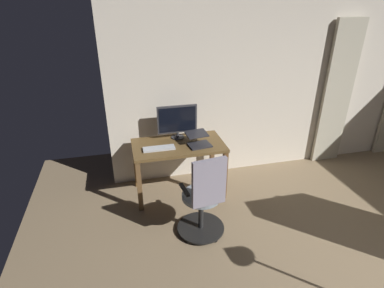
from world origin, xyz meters
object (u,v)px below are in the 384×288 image
(office_chair, at_px, (204,200))
(computer_keyboard, at_px, (159,148))
(desk, at_px, (178,152))
(computer_monitor, at_px, (177,120))
(computer_mouse, at_px, (202,133))
(laptop, at_px, (198,141))

(office_chair, height_order, computer_keyboard, office_chair)
(office_chair, relative_size, computer_keyboard, 2.61)
(desk, xyz_separation_m, computer_monitor, (-0.03, -0.21, 0.37))
(computer_mouse, bearing_deg, laptop, 67.55)
(computer_keyboard, bearing_deg, laptop, -178.45)
(desk, height_order, computer_keyboard, computer_keyboard)
(computer_monitor, height_order, laptop, computer_monitor)
(computer_monitor, bearing_deg, computer_mouse, -175.24)
(desk, distance_m, laptop, 0.31)
(computer_mouse, bearing_deg, desk, 31.91)
(computer_keyboard, relative_size, laptop, 1.13)
(computer_monitor, relative_size, laptop, 1.51)
(desk, relative_size, office_chair, 1.14)
(laptop, bearing_deg, office_chair, 71.47)
(office_chair, relative_size, laptop, 2.95)
(desk, height_order, computer_monitor, computer_monitor)
(office_chair, bearing_deg, computer_mouse, 68.24)
(office_chair, distance_m, computer_monitor, 1.25)
(computer_keyboard, height_order, computer_mouse, computer_mouse)
(computer_monitor, bearing_deg, desk, 81.08)
(computer_monitor, relative_size, computer_mouse, 5.46)
(computer_keyboard, relative_size, computer_mouse, 4.08)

